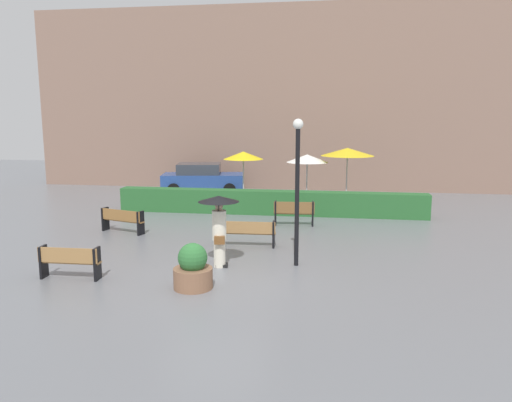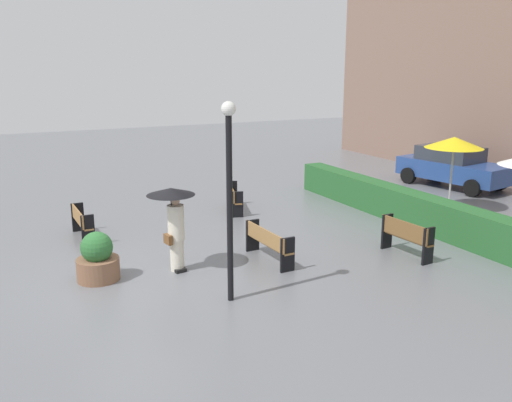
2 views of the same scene
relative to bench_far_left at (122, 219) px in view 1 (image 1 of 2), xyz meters
The scene contains 14 objects.
ground_plane 6.16m from the bench_far_left, 44.70° to the right, with size 60.00×60.00×0.00m, color slate.
bench_far_left is the anchor object (origin of this frame).
bench_near_left 4.98m from the bench_far_left, 81.08° to the right, with size 1.55×0.38×0.83m.
bench_back_row 6.20m from the bench_far_left, 19.14° to the left, with size 1.52×0.43×0.91m.
bench_mid_center 4.78m from the bench_far_left, 14.31° to the right, with size 1.81×0.43×0.82m.
pedestrian_with_umbrella 5.51m from the bench_far_left, 38.51° to the right, with size 1.09×1.09×1.97m.
planter_pot 6.48m from the bench_far_left, 51.77° to the right, with size 0.93×0.93×1.10m.
lamp_post 7.20m from the bench_far_left, 24.72° to the right, with size 0.28×0.28×3.98m.
patio_umbrella_yellow 7.20m from the bench_far_left, 62.71° to the left, with size 1.81×1.81×2.44m.
patio_umbrella_white 8.83m from the bench_far_left, 45.21° to the left, with size 1.85×1.85×2.34m.
patio_umbrella_yellow_far 10.29m from the bench_far_left, 38.80° to the left, with size 2.35×2.35×2.64m.
hedge_strip 6.21m from the bench_far_left, 41.04° to the left, with size 12.78×0.70×0.99m, color #28602D.
building_facade 13.24m from the bench_far_left, 69.50° to the left, with size 28.00×1.20×9.89m, color #846656.
parked_car 9.16m from the bench_far_left, 87.13° to the left, with size 4.43×2.52×1.57m.
Camera 1 is at (2.83, -11.69, 4.06)m, focal length 34.79 mm.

